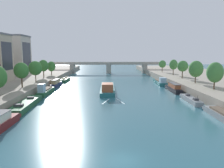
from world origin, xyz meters
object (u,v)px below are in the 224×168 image
object	(u,v)px
tree_right_nearest	(183,66)
tree_right_second	(162,64)
moored_boat_left_gap_after	(45,91)
tree_left_end_of_row	(51,66)
moored_boat_left_second	(56,83)
tree_left_midway	(35,68)
tree_right_past_mid	(215,72)
barge_midriver	(108,88)
tree_right_end_of_row	(196,69)
moored_boat_right_downstream	(191,99)
moored_boat_left_upstream	(65,80)
bridge_far	(109,66)
moored_boat_right_near	(160,82)
moored_boat_right_second	(173,88)
tree_left_past_mid	(21,71)
moored_boat_left_far	(26,104)
tree_right_far	(173,65)
tree_left_second	(43,66)

from	to	relation	value
tree_right_nearest	tree_right_second	xyz separation A→B (m)	(-0.60, 26.74, -0.60)
moored_boat_left_gap_after	tree_right_nearest	distance (m)	49.67
tree_left_end_of_row	tree_right_second	distance (m)	52.84
moored_boat_left_second	tree_left_midway	bearing A→B (deg)	-127.32
tree_right_past_mid	barge_midriver	bearing A→B (deg)	156.32
tree_right_end_of_row	moored_boat_left_second	bearing A→B (deg)	167.03
moored_boat_right_downstream	tree_left_midway	distance (m)	47.98
moored_boat_left_upstream	tree_left_end_of_row	world-z (taller)	tree_left_end_of_row
bridge_far	moored_boat_left_second	bearing A→B (deg)	-111.18
tree_right_past_mid	tree_right_end_of_row	world-z (taller)	tree_right_past_mid
tree_left_end_of_row	tree_right_nearest	size ratio (longest dim) A/B	0.88
moored_boat_right_near	tree_right_nearest	distance (m)	10.03
moored_boat_right_second	tree_left_past_mid	size ratio (longest dim) A/B	1.81
moored_boat_right_near	barge_midriver	bearing A→B (deg)	-144.37
tree_right_nearest	moored_boat_right_second	bearing A→B (deg)	-118.44
moored_boat_left_far	tree_left_past_mid	distance (m)	15.02
tree_left_end_of_row	tree_right_far	size ratio (longest dim) A/B	0.88
tree_left_past_mid	tree_right_far	world-z (taller)	tree_left_past_mid
tree_right_end_of_row	tree_left_midway	bearing A→B (deg)	175.59
tree_right_end_of_row	bridge_far	world-z (taller)	tree_right_end_of_row
moored_boat_left_second	bridge_far	xyz separation A→B (m)	(19.49, 50.31, 3.15)
barge_midriver	tree_left_midway	world-z (taller)	tree_left_midway
moored_boat_left_upstream	tree_left_past_mid	world-z (taller)	tree_left_past_mid
tree_left_past_mid	tree_right_far	size ratio (longest dim) A/B	1.04
moored_boat_left_gap_after	tree_left_end_of_row	distance (m)	32.43
tree_left_second	tree_right_nearest	xyz separation A→B (m)	(52.40, -3.91, -0.02)
barge_midriver	bridge_far	xyz separation A→B (m)	(1.28, 60.56, 3.25)
tree_left_past_mid	bridge_far	distance (m)	72.26
moored_boat_right_downstream	tree_left_end_of_row	xyz separation A→B (m)	(-44.02, 42.17, 5.54)
moored_boat_left_upstream	moored_boat_right_near	world-z (taller)	moored_boat_right_near
moored_boat_right_second	moored_boat_left_far	bearing A→B (deg)	-154.55
moored_boat_right_near	tree_right_nearest	bearing A→B (deg)	-12.74
tree_right_nearest	tree_right_second	bearing A→B (deg)	91.29
tree_right_end_of_row	tree_right_far	size ratio (longest dim) A/B	1.06
tree_left_second	bridge_far	xyz separation A→B (m)	(25.62, 43.85, -2.78)
moored_boat_left_second	bridge_far	size ratio (longest dim) A/B	0.17
barge_midriver	tree_left_past_mid	xyz separation A→B (m)	(-23.59, -7.23, 6.13)
barge_midriver	tree_right_past_mid	world-z (taller)	tree_right_past_mid
tree_right_nearest	tree_right_far	distance (m)	12.07
tree_right_nearest	tree_left_second	bearing A→B (deg)	175.73
moored_boat_right_second	tree_right_far	distance (m)	27.92
moored_boat_left_gap_after	tree_right_end_of_row	xyz separation A→B (m)	(45.53, 4.60, 5.88)
moored_boat_right_near	tree_right_far	distance (m)	14.42
moored_boat_left_far	tree_right_past_mid	distance (m)	46.81
tree_left_past_mid	tree_left_midway	bearing A→B (deg)	88.25
moored_boat_left_gap_after	tree_right_end_of_row	world-z (taller)	tree_right_end_of_row
tree_left_past_mid	tree_right_end_of_row	distance (m)	51.62
moored_boat_right_downstream	tree_right_nearest	bearing A→B (deg)	74.60
barge_midriver	moored_boat_right_second	distance (m)	20.48
moored_boat_right_near	bridge_far	bearing A→B (deg)	112.45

